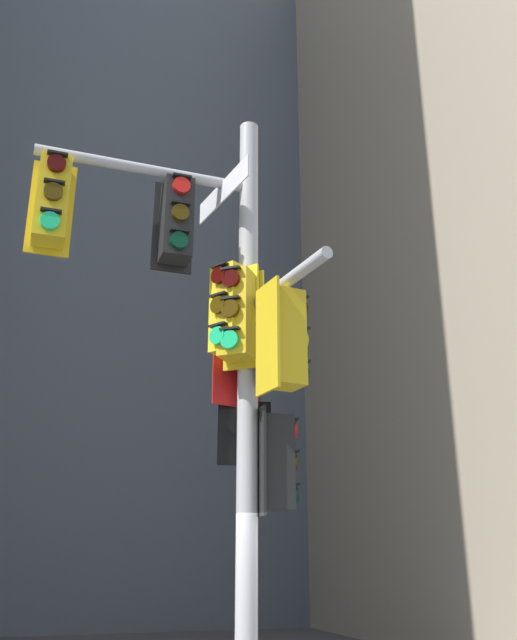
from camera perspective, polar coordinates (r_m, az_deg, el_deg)
building_mid_block at (r=33.74m, az=-8.62°, el=1.77°), size 17.76×17.76×28.36m
signal_pole_assembly at (r=7.45m, az=-2.81°, el=-1.62°), size 3.09×2.31×7.24m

